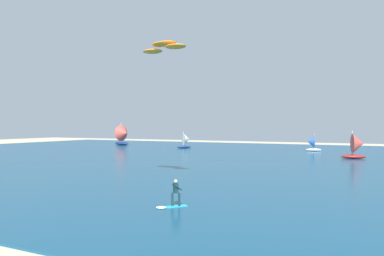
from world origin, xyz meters
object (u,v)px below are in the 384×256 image
(sailboat_heeled_over, at_px, (123,135))
(sailboat_far_right, at_px, (357,146))
(kite, at_px, (164,47))
(kitesurfer, at_px, (173,197))
(sailboat_far_left, at_px, (186,140))
(sailboat_center_horizon, at_px, (311,143))

(sailboat_heeled_over, distance_m, sailboat_far_right, 56.05)
(kite, relative_size, sailboat_far_right, 1.25)
(kitesurfer, xyz_separation_m, sailboat_far_right, (8.17, 40.80, 1.33))
(sailboat_far_left, bearing_deg, kite, -64.65)
(kite, distance_m, sailboat_heeled_over, 62.94)
(sailboat_far_left, xyz_separation_m, sailboat_heeled_over, (-19.36, 3.50, 0.88))
(kitesurfer, relative_size, sailboat_center_horizon, 0.54)
(sailboat_center_horizon, xyz_separation_m, sailboat_far_right, (8.82, -14.15, 0.37))
(sailboat_center_horizon, bearing_deg, kite, -96.08)
(sailboat_far_left, height_order, sailboat_far_right, sailboat_far_right)
(sailboat_far_right, bearing_deg, kitesurfer, -101.32)
(sailboat_far_right, bearing_deg, sailboat_far_left, 161.62)
(kitesurfer, relative_size, kite, 0.35)
(sailboat_heeled_over, relative_size, sailboat_far_right, 1.33)
(sailboat_center_horizon, xyz_separation_m, sailboat_heeled_over, (-45.18, 0.86, 1.01))
(sailboat_heeled_over, bearing_deg, sailboat_far_left, -10.25)
(kitesurfer, height_order, sailboat_center_horizon, sailboat_center_horizon)
(sailboat_far_left, bearing_deg, sailboat_heeled_over, 169.75)
(kitesurfer, relative_size, sailboat_heeled_over, 0.33)
(sailboat_heeled_over, bearing_deg, sailboat_far_right, -15.53)
(kite, xyz_separation_m, sailboat_heeled_over, (-40.21, 47.53, -9.26))
(kite, distance_m, sailboat_far_right, 36.68)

